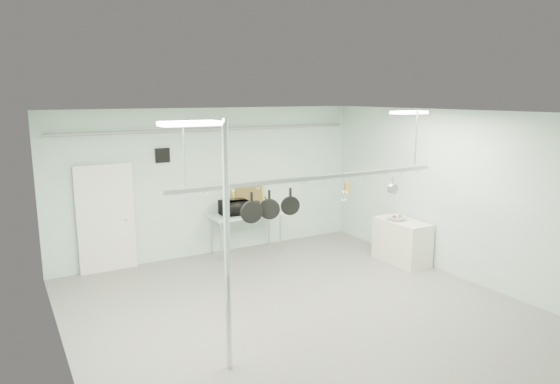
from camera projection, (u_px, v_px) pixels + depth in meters
floor at (313, 320)px, 7.80m from camera, size 8.00×8.00×0.00m
ceiling at (316, 114)px, 7.19m from camera, size 7.00×8.00×0.02m
back_wall at (213, 182)px, 10.89m from camera, size 7.00×0.02×3.20m
right_wall at (472, 198)px, 9.20m from camera, size 0.02×8.00×3.20m
door at (106, 220)px, 9.83m from camera, size 1.10×0.10×2.20m
wall_vent at (163, 155)px, 10.21m from camera, size 0.30×0.04×0.30m
conduit_pipe at (213, 129)px, 10.60m from camera, size 6.60×0.07×0.07m
chrome_pole at (227, 249)px, 6.15m from camera, size 0.08×0.08×3.20m
prep_table at (246, 216)px, 11.00m from camera, size 1.60×0.70×0.91m
side_cabinet at (402, 241)px, 10.45m from camera, size 0.60×1.20×0.90m
pot_rack at (315, 176)px, 7.73m from camera, size 4.80×0.06×1.00m
light_panel_left at (190, 123)px, 5.44m from camera, size 0.65×0.30×0.05m
light_panel_right at (409, 112)px, 8.88m from camera, size 0.65×0.30×0.05m
microwave at (234, 207)px, 10.82m from camera, size 0.59×0.40×0.32m
coffee_canister at (256, 207)px, 11.13m from camera, size 0.19×0.19×0.19m
painting_large at (248, 197)px, 11.29m from camera, size 0.79×0.20×0.58m
painting_small at (261, 203)px, 11.47m from camera, size 0.30×0.09×0.25m
fruit_bowl at (397, 218)px, 10.37m from camera, size 0.41×0.41×0.09m
skillet_left at (252, 208)px, 7.26m from camera, size 0.34×0.11×0.46m
skillet_mid at (269, 205)px, 7.40m from camera, size 0.30×0.22×0.45m
skillet_right at (290, 201)px, 7.58m from camera, size 0.30×0.16×0.41m
whisk at (344, 192)px, 8.06m from camera, size 0.20×0.20×0.32m
grater at (347, 188)px, 8.09m from camera, size 0.09×0.03×0.22m
saucepan at (393, 185)px, 8.57m from camera, size 0.20×0.15×0.30m
fruit_cluster at (397, 216)px, 10.36m from camera, size 0.24×0.24×0.09m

